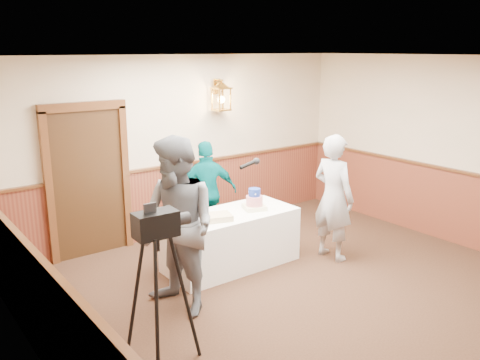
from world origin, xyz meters
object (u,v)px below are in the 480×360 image
Objects in this scene: interviewer at (178,227)px; display_table at (231,239)px; baker at (333,197)px; tiered_cake at (254,201)px; tv_camera_rig at (159,302)px; sheet_cake_green at (184,220)px; sheet_cake_yellow at (217,217)px; assistant_p at (207,192)px.

display_table is at bearing 108.89° from interviewer.
tiered_cake is at bearing 54.65° from baker.
interviewer is 1.13× the size of baker.
tv_camera_rig is (-0.70, -0.86, -0.31)m from interviewer.
sheet_cake_green is 1.94m from tv_camera_rig.
tiered_cake is 1.10m from baker.
sheet_cake_yellow is 1.05m from interviewer.
tv_camera_rig is (-1.18, -1.54, -0.10)m from sheet_cake_green.
tiered_cake is 1.09× the size of sheet_cake_green.
sheet_cake_green is 0.22× the size of tv_camera_rig.
display_table is 1.17× the size of tv_camera_rig.
interviewer is at bearing -158.82° from tiered_cake.
interviewer is 1.30× the size of tv_camera_rig.
sheet_cake_yellow is 2.11m from tv_camera_rig.
tv_camera_rig reaches higher than tiered_cake.
display_table is 4.96× the size of sheet_cake_yellow.
tiered_cake is 1.07m from sheet_cake_green.
sheet_cake_green is at bearing 175.74° from tiered_cake.
tv_camera_rig is at bearing -146.98° from tiered_cake.
sheet_cake_yellow is (-0.31, -0.12, 0.41)m from display_table.
interviewer reaches higher than tv_camera_rig.
tv_camera_rig is (-2.25, -1.46, -0.17)m from tiered_cake.
baker is at bearing 142.49° from assistant_p.
display_table is at bearing 93.82° from assistant_p.
assistant_p is at bearing 43.80° from sheet_cake_green.
tv_camera_rig is (-2.12, -2.44, -0.09)m from assistant_p.
sheet_cake_green reaches higher than display_table.
sheet_cake_green is 1.31m from assistant_p.
tiered_cake is 0.99× the size of sheet_cake_yellow.
display_table is 1.04m from assistant_p.
interviewer is at bearing 86.33° from baker.
baker is (1.61, -0.50, 0.10)m from sheet_cake_yellow.
baker is (2.01, -0.65, 0.10)m from sheet_cake_green.
sheet_cake_green is (-0.40, 0.14, 0.00)m from sheet_cake_yellow.
interviewer is 2.49m from baker.
sheet_cake_yellow is 0.43m from sheet_cake_green.
tv_camera_rig is at bearing -141.34° from display_table.
display_table is at bearing -2.23° from sheet_cake_green.
tiered_cake reaches higher than sheet_cake_yellow.
baker is 1.89m from assistant_p.
tv_camera_rig reaches higher than sheet_cake_yellow.
display_table is 0.90× the size of interviewer.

